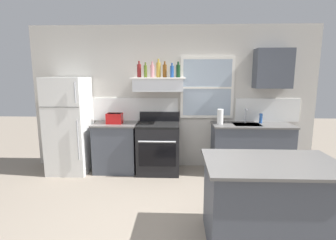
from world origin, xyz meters
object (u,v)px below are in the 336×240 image
toaster (115,118)px  bottle_olive_oil_square (145,71)px  bottle_champagne_gold_foil (158,70)px  bottle_blue_liqueur (172,71)px  bottle_dark_green_wine (178,71)px  stove_range (159,147)px  paper_towel_roll (220,117)px  bottle_amber_wine (165,71)px  kitchen_island (270,202)px  dish_soap_bottle (261,118)px  bottle_rose_pink (152,71)px  bottle_red_label_wine (139,70)px  refrigerator (69,125)px

toaster → bottle_olive_oil_square: bottle_olive_oil_square is taller
bottle_champagne_gold_foil → bottle_blue_liqueur: size_ratio=1.30×
bottle_olive_oil_square → bottle_dark_green_wine: 0.59m
bottle_olive_oil_square → bottle_blue_liqueur: 0.47m
stove_range → paper_towel_roll: paper_towel_roll is taller
bottle_amber_wine → paper_towel_roll: bearing=-3.9°
bottle_amber_wine → kitchen_island: size_ratio=0.20×
toaster → dish_soap_bottle: size_ratio=1.65×
bottle_rose_pink → bottle_blue_liqueur: bearing=-2.2°
bottle_rose_pink → bottle_blue_liqueur: bottle_rose_pink is taller
bottle_red_label_wine → bottle_champagne_gold_foil: bottle_champagne_gold_foil is taller
stove_range → bottle_red_label_wine: size_ratio=3.76×
bottle_olive_oil_square → refrigerator: bearing=-176.4°
refrigerator → kitchen_island: size_ratio=1.25×
refrigerator → stove_range: bearing=0.8°
paper_towel_roll → stove_range: bearing=-178.1°
bottle_blue_liqueur → paper_towel_roll: size_ratio=0.94×
bottle_red_label_wine → kitchen_island: 3.07m
bottle_amber_wine → bottle_blue_liqueur: (0.13, -0.05, -0.01)m
refrigerator → bottle_champagne_gold_foil: (1.65, 0.16, 1.01)m
bottle_amber_wine → dish_soap_bottle: 1.97m
bottle_amber_wine → paper_towel_roll: 1.30m
stove_range → kitchen_island: (1.34, -2.02, -0.01)m
toaster → bottle_amber_wine: (0.92, 0.10, 0.86)m
toaster → bottle_dark_green_wine: bottle_dark_green_wine is taller
bottle_amber_wine → bottle_olive_oil_square: bearing=-173.3°
bottle_olive_oil_square → bottle_rose_pink: size_ratio=0.95×
bottle_blue_liqueur → kitchen_island: bearing=-62.1°
stove_range → bottle_red_label_wine: (-0.35, 0.11, 1.40)m
bottle_red_label_wine → toaster: bearing=-166.9°
bottle_rose_pink → paper_towel_roll: bottle_rose_pink is taller
toaster → bottle_olive_oil_square: 1.03m
bottle_olive_oil_square → bottle_blue_liqueur: bearing=-1.2°
bottle_rose_pink → bottle_blue_liqueur: size_ratio=1.10×
dish_soap_bottle → paper_towel_roll: bearing=-172.5°
refrigerator → bottle_champagne_gold_foil: bearing=5.4°
toaster → refrigerator: bearing=-178.1°
refrigerator → bottle_blue_liqueur: bearing=2.4°
toaster → bottle_blue_liqueur: 1.35m
bottle_amber_wine → stove_range: bearing=-136.3°
bottle_dark_green_wine → bottle_amber_wine: bearing=-177.5°
stove_range → bottle_dark_green_wine: 1.45m
bottle_red_label_wine → paper_towel_roll: bottle_red_label_wine is taller
stove_range → bottle_amber_wine: (0.11, 0.11, 1.40)m
toaster → bottle_blue_liqueur: bearing=2.8°
bottle_amber_wine → bottle_blue_liqueur: bearing=-20.9°
bottle_olive_oil_square → bottle_blue_liqueur: size_ratio=1.05×
stove_range → bottle_blue_liqueur: bottle_blue_liqueur is taller
bottle_red_label_wine → kitchen_island: bottle_red_label_wine is taller
toaster → kitchen_island: bearing=-43.3°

